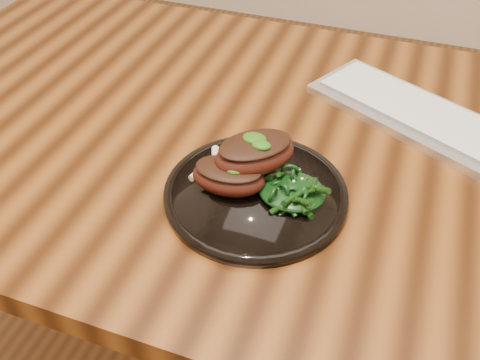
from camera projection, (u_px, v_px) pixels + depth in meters
name	position (u px, v px, depth m)	size (l,w,h in m)	color
desk	(316.00, 186.00, 0.89)	(1.60, 0.80, 0.75)	black
plate	(256.00, 193.00, 0.74)	(0.25, 0.25, 0.02)	black
lamb_chop_front	(228.00, 176.00, 0.72)	(0.11, 0.07, 0.05)	#3C130B
lamb_chop_back	(254.00, 153.00, 0.73)	(0.13, 0.13, 0.05)	#3C130B
herb_smear	(247.00, 160.00, 0.78)	(0.09, 0.06, 0.01)	#154507
greens_heap	(292.00, 188.00, 0.72)	(0.09, 0.09, 0.03)	black
keyboard	(443.00, 127.00, 0.85)	(0.47, 0.33, 0.02)	silver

